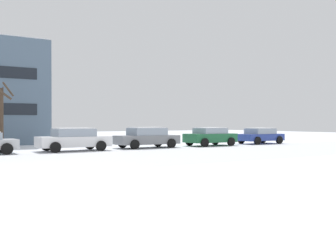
# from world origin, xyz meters

# --- Properties ---
(ground_plane) EXTENTS (120.00, 120.00, 0.00)m
(ground_plane) POSITION_xyz_m (0.00, 0.00, 0.00)
(ground_plane) COLOR white
(road_surface) EXTENTS (80.00, 9.59, 0.00)m
(road_surface) POSITION_xyz_m (0.00, 3.79, 0.00)
(road_surface) COLOR silver
(road_surface) RESTS_ON ground
(parked_car_white) EXTENTS (4.43, 2.12, 1.44)m
(parked_car_white) POSITION_xyz_m (4.17, 9.35, 0.74)
(parked_car_white) COLOR white
(parked_car_white) RESTS_ON ground
(parked_car_gray) EXTENTS (4.48, 2.10, 1.45)m
(parked_car_gray) POSITION_xyz_m (9.51, 9.61, 0.74)
(parked_car_gray) COLOR slate
(parked_car_gray) RESTS_ON ground
(parked_car_green) EXTENTS (3.95, 2.15, 1.40)m
(parked_car_green) POSITION_xyz_m (14.85, 9.31, 0.72)
(parked_car_green) COLOR #1E6038
(parked_car_green) RESTS_ON ground
(parked_car_blue) EXTENTS (3.94, 2.12, 1.33)m
(parked_car_blue) POSITION_xyz_m (20.19, 9.39, 0.69)
(parked_car_blue) COLOR #283D93
(parked_car_blue) RESTS_ON ground
(tree_far_left) EXTENTS (1.96, 1.89, 4.52)m
(tree_far_left) POSITION_xyz_m (0.45, 12.85, 2.25)
(tree_far_left) COLOR #423326
(tree_far_left) RESTS_ON ground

